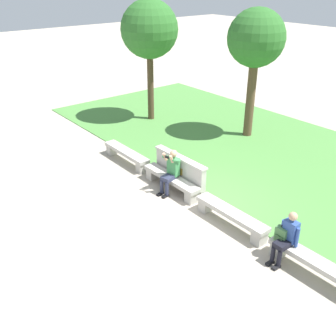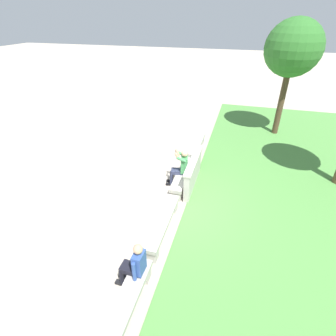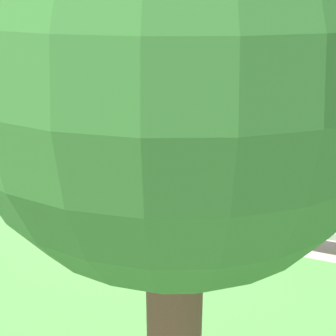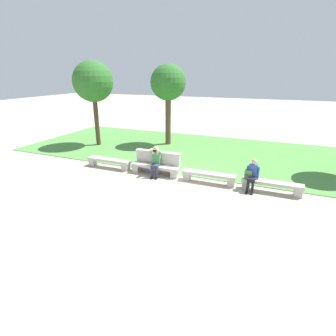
{
  "view_description": "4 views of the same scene",
  "coord_description": "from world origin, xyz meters",
  "px_view_note": "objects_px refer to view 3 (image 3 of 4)",
  "views": [
    {
      "loc": [
        6.84,
        -6.61,
        5.95
      ],
      "look_at": [
        -0.87,
        -0.41,
        1.0
      ],
      "focal_mm": 42.0,
      "sensor_mm": 36.0,
      "label": 1
    },
    {
      "loc": [
        6.23,
        1.6,
        5.17
      ],
      "look_at": [
        -0.84,
        -0.43,
        0.77
      ],
      "focal_mm": 28.0,
      "sensor_mm": 36.0,
      "label": 2
    },
    {
      "loc": [
        -3.54,
        7.38,
        4.21
      ],
      "look_at": [
        -0.58,
        -0.22,
        1.02
      ],
      "focal_mm": 50.0,
      "sensor_mm": 36.0,
      "label": 3
    },
    {
      "loc": [
        3.5,
        -9.97,
        4.33
      ],
      "look_at": [
        -0.27,
        -0.8,
        0.72
      ],
      "focal_mm": 28.0,
      "sensor_mm": 36.0,
      "label": 4
    }
  ],
  "objects_px": {
    "backpack": "(17,167)",
    "tree_behind_wall": "(176,89)",
    "person_photographer": "(194,189)",
    "bench_near": "(197,213)",
    "bench_mid": "(81,193)",
    "person_distant": "(12,164)"
  },
  "relations": [
    {
      "from": "bench_mid",
      "to": "person_distant",
      "type": "height_order",
      "value": "person_distant"
    },
    {
      "from": "backpack",
      "to": "tree_behind_wall",
      "type": "distance_m",
      "value": 8.22
    },
    {
      "from": "bench_near",
      "to": "backpack",
      "type": "height_order",
      "value": "backpack"
    },
    {
      "from": "person_photographer",
      "to": "person_distant",
      "type": "bearing_deg",
      "value": 0.14
    },
    {
      "from": "bench_near",
      "to": "bench_mid",
      "type": "bearing_deg",
      "value": 0.0
    },
    {
      "from": "bench_near",
      "to": "tree_behind_wall",
      "type": "xyz_separation_m",
      "value": [
        -1.5,
        5.2,
        3.42
      ]
    },
    {
      "from": "bench_near",
      "to": "backpack",
      "type": "distance_m",
      "value": 4.03
    },
    {
      "from": "bench_near",
      "to": "bench_mid",
      "type": "height_order",
      "value": "same"
    },
    {
      "from": "person_photographer",
      "to": "backpack",
      "type": "distance_m",
      "value": 3.94
    },
    {
      "from": "backpack",
      "to": "tree_behind_wall",
      "type": "height_order",
      "value": "tree_behind_wall"
    },
    {
      "from": "person_distant",
      "to": "backpack",
      "type": "bearing_deg",
      "value": 172.67
    },
    {
      "from": "bench_mid",
      "to": "tree_behind_wall",
      "type": "xyz_separation_m",
      "value": [
        -3.96,
        5.2,
        3.42
      ]
    },
    {
      "from": "bench_mid",
      "to": "person_distant",
      "type": "distance_m",
      "value": 1.75
    },
    {
      "from": "person_photographer",
      "to": "tree_behind_wall",
      "type": "xyz_separation_m",
      "value": [
        -1.58,
        5.28,
        2.99
      ]
    },
    {
      "from": "bench_mid",
      "to": "person_photographer",
      "type": "relative_size",
      "value": 1.69
    },
    {
      "from": "bench_near",
      "to": "bench_mid",
      "type": "relative_size",
      "value": 1.0
    },
    {
      "from": "bench_near",
      "to": "backpack",
      "type": "relative_size",
      "value": 5.22
    },
    {
      "from": "person_photographer",
      "to": "backpack",
      "type": "height_order",
      "value": "person_photographer"
    },
    {
      "from": "person_photographer",
      "to": "tree_behind_wall",
      "type": "distance_m",
      "value": 6.27
    },
    {
      "from": "bench_near",
      "to": "bench_mid",
      "type": "xyz_separation_m",
      "value": [
        2.45,
        0.0,
        0.0
      ]
    },
    {
      "from": "bench_mid",
      "to": "tree_behind_wall",
      "type": "distance_m",
      "value": 7.38
    },
    {
      "from": "person_distant",
      "to": "backpack",
      "type": "distance_m",
      "value": 0.16
    }
  ]
}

